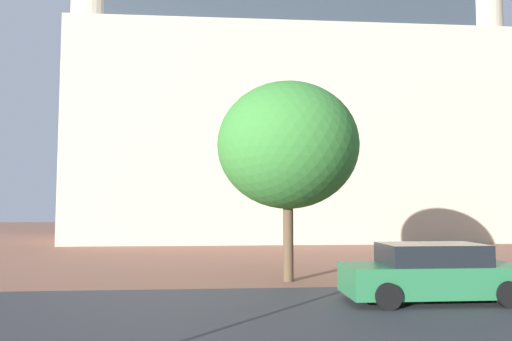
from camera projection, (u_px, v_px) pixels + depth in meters
The scene contains 5 objects.
ground_plane at pixel (276, 308), 11.37m from camera, with size 120.00×120.00×0.00m, color #93604C.
street_asphalt_strip at pixel (283, 321), 10.09m from camera, with size 120.00×8.14×0.00m, color #38383D.
landmark_building at pixel (282, 121), 35.54m from camera, with size 29.77×11.67×30.21m.
car_green at pixel (432, 273), 12.24m from camera, with size 4.57×1.99×1.48m.
tree_curb_far at pixel (288, 146), 15.72m from camera, with size 4.70×4.70×6.59m.
Camera 1 is at (-1.38, -1.51, 2.48)m, focal length 33.09 mm.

